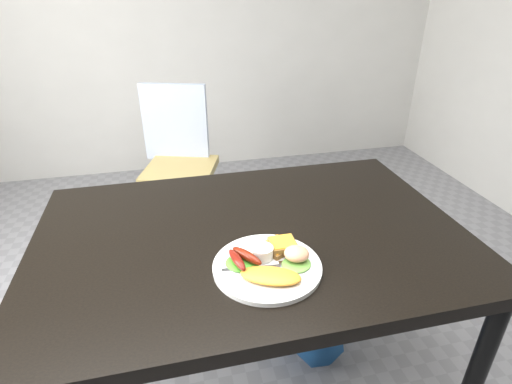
{
  "coord_description": "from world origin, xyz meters",
  "views": [
    {
      "loc": [
        -0.2,
        -0.93,
        1.37
      ],
      "look_at": [
        0.0,
        -0.05,
        0.9
      ],
      "focal_mm": 28.0,
      "sensor_mm": 36.0,
      "label": 1
    }
  ],
  "objects": [
    {
      "name": "toast_b",
      "position": [
        0.05,
        -0.12,
        0.78
      ],
      "size": [
        0.07,
        0.07,
        0.01
      ],
      "primitive_type": "cube",
      "rotation": [
        0.0,
        0.0,
        0.0
      ],
      "color": "brown",
      "rests_on": "toast_a"
    },
    {
      "name": "dining_table",
      "position": [
        0.0,
        0.0,
        0.73
      ],
      "size": [
        1.2,
        0.8,
        0.04
      ],
      "primitive_type": "cube",
      "color": "black",
      "rests_on": "ground"
    },
    {
      "name": "toast_a",
      "position": [
        0.04,
        -0.12,
        0.77
      ],
      "size": [
        0.1,
        0.1,
        0.01
      ],
      "primitive_type": "cube",
      "rotation": [
        0.0,
        0.0,
        0.51
      ],
      "color": "brown",
      "rests_on": "plate"
    },
    {
      "name": "sausage_b",
      "position": [
        -0.05,
        -0.15,
        0.78
      ],
      "size": [
        0.07,
        0.09,
        0.02
      ],
      "primitive_type": "ellipsoid",
      "rotation": [
        0.0,
        0.0,
        0.6
      ],
      "color": "maroon",
      "rests_on": "lettuce_left"
    },
    {
      "name": "lettuce_right",
      "position": [
        0.07,
        -0.19,
        0.77
      ],
      "size": [
        0.09,
        0.09,
        0.01
      ],
      "primitive_type": "ellipsoid",
      "rotation": [
        0.0,
        0.0,
        0.36
      ],
      "color": "#5C9032",
      "rests_on": "plate"
    },
    {
      "name": "plate",
      "position": [
        0.0,
        -0.17,
        0.76
      ],
      "size": [
        0.27,
        0.27,
        0.01
      ],
      "primitive_type": "cylinder",
      "color": "white",
      "rests_on": "dining_table"
    },
    {
      "name": "potato_salad",
      "position": [
        0.07,
        -0.18,
        0.79
      ],
      "size": [
        0.08,
        0.08,
        0.03
      ],
      "primitive_type": "ellipsoid",
      "rotation": [
        0.0,
        0.0,
        -0.36
      ],
      "color": "beige",
      "rests_on": "lettuce_right"
    },
    {
      "name": "sausage_a",
      "position": [
        -0.07,
        -0.16,
        0.78
      ],
      "size": [
        0.04,
        0.09,
        0.02
      ],
      "primitive_type": "ellipsoid",
      "rotation": [
        0.0,
        0.0,
        0.22
      ],
      "color": "maroon",
      "rests_on": "lettuce_left"
    },
    {
      "name": "dining_chair",
      "position": [
        -0.15,
        1.14,
        0.45
      ],
      "size": [
        0.47,
        0.47,
        0.04
      ],
      "primitive_type": "cube",
      "rotation": [
        0.0,
        0.0,
        -0.32
      ],
      "color": "tan",
      "rests_on": "ground"
    },
    {
      "name": "fork",
      "position": [
        -0.04,
        -0.18,
        0.76
      ],
      "size": [
        0.14,
        0.03,
        0.0
      ],
      "primitive_type": "cube",
      "rotation": [
        0.0,
        0.0,
        -0.11
      ],
      "color": "#ADAFB7",
      "rests_on": "plate"
    },
    {
      "name": "lettuce_left",
      "position": [
        -0.06,
        -0.16,
        0.77
      ],
      "size": [
        0.09,
        0.09,
        0.01
      ],
      "primitive_type": "ellipsoid",
      "rotation": [
        0.0,
        0.0,
        -0.11
      ],
      "color": "#35951E",
      "rests_on": "plate"
    },
    {
      "name": "ramekin",
      "position": [
        -0.0,
        -0.14,
        0.78
      ],
      "size": [
        0.05,
        0.05,
        0.03
      ],
      "primitive_type": "cylinder",
      "rotation": [
        0.0,
        0.0,
        -0.03
      ],
      "color": "white",
      "rests_on": "plate"
    },
    {
      "name": "person",
      "position": [
        0.21,
        0.68,
        0.66
      ],
      "size": [
        0.51,
        0.38,
        1.32
      ],
      "primitive_type": "imported",
      "rotation": [
        0.0,
        0.0,
        3.27
      ],
      "color": "#1B4E8E",
      "rests_on": "ground"
    },
    {
      "name": "omelette",
      "position": [
        -0.01,
        -0.23,
        0.77
      ],
      "size": [
        0.16,
        0.12,
        0.02
      ],
      "primitive_type": "ellipsoid",
      "rotation": [
        0.0,
        0.0,
        -0.4
      ],
      "color": "gold",
      "rests_on": "plate"
    }
  ]
}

